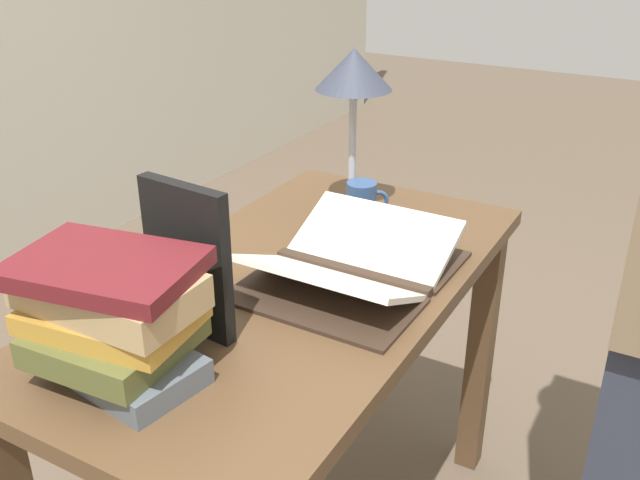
# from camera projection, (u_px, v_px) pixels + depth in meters

# --- Properties ---
(reading_desk) EXTENTS (1.16, 0.61, 0.78)m
(reading_desk) POSITION_uv_depth(u_px,v_px,m) (294.00, 337.00, 1.48)
(reading_desk) COLOR brown
(reading_desk) RESTS_ON ground_plane
(open_book) EXTENTS (0.44, 0.36, 0.09)m
(open_book) POSITION_uv_depth(u_px,v_px,m) (352.00, 265.00, 1.42)
(open_book) COLOR #38281E
(open_book) RESTS_ON reading_desk
(book_stack_tall) EXTENTS (0.24, 0.30, 0.20)m
(book_stack_tall) POSITION_uv_depth(u_px,v_px,m) (112.00, 316.00, 1.10)
(book_stack_tall) COLOR slate
(book_stack_tall) RESTS_ON reading_desk
(book_standing_upright) EXTENTS (0.04, 0.18, 0.27)m
(book_standing_upright) POSITION_uv_depth(u_px,v_px,m) (188.00, 259.00, 1.20)
(book_standing_upright) COLOR black
(book_standing_upright) RESTS_ON reading_desk
(reading_lamp) EXTENTS (0.18, 0.18, 0.39)m
(reading_lamp) POSITION_uv_depth(u_px,v_px,m) (354.00, 83.00, 1.61)
(reading_lamp) COLOR #ADADB2
(reading_lamp) RESTS_ON reading_desk
(coffee_mug) EXTENTS (0.07, 0.09, 0.09)m
(coffee_mug) POSITION_uv_depth(u_px,v_px,m) (362.00, 200.00, 1.69)
(coffee_mug) COLOR #335184
(coffee_mug) RESTS_ON reading_desk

